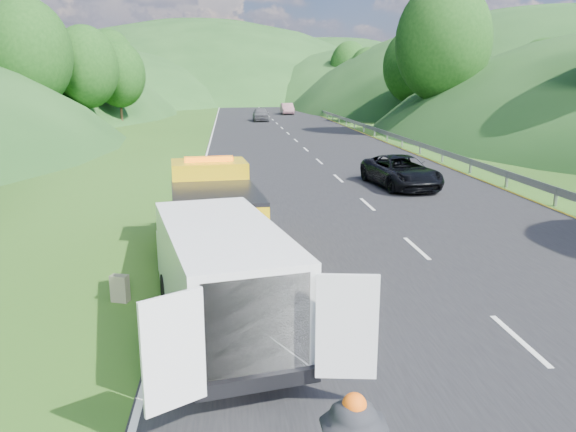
{
  "coord_description": "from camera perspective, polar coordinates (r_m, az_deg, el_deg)",
  "views": [
    {
      "loc": [
        -2.43,
        -11.33,
        4.87
      ],
      "look_at": [
        -0.9,
        3.18,
        1.3
      ],
      "focal_mm": 35.0,
      "sensor_mm": 36.0,
      "label": 1
    }
  ],
  "objects": [
    {
      "name": "ground",
      "position": [
        12.57,
        5.68,
        -9.11
      ],
      "size": [
        320.0,
        320.0,
        0.0
      ],
      "primitive_type": "plane",
      "color": "#38661E",
      "rests_on": "ground"
    },
    {
      "name": "road_surface",
      "position": [
        51.85,
        0.01,
        8.38
      ],
      "size": [
        14.0,
        200.0,
        0.02
      ],
      "primitive_type": "cube",
      "color": "black",
      "rests_on": "ground"
    },
    {
      "name": "guardrail",
      "position": [
        65.27,
        5.3,
        9.42
      ],
      "size": [
        0.06,
        140.0,
        1.52
      ],
      "primitive_type": "cube",
      "color": "gray",
      "rests_on": "ground"
    },
    {
      "name": "tree_line_left",
      "position": [
        73.39,
        -19.32,
        9.19
      ],
      "size": [
        14.0,
        140.0,
        14.0
      ],
      "primitive_type": null,
      "color": "#235218",
      "rests_on": "ground"
    },
    {
      "name": "tree_line_right",
      "position": [
        75.89,
        13.76,
        9.69
      ],
      "size": [
        14.0,
        140.0,
        14.0
      ],
      "primitive_type": null,
      "color": "#235218",
      "rests_on": "ground"
    },
    {
      "name": "hills_backdrop",
      "position": [
        146.39,
        -2.59,
        11.84
      ],
      "size": [
        201.0,
        288.6,
        44.0
      ],
      "primitive_type": null,
      "color": "#2D5B23",
      "rests_on": "ground"
    },
    {
      "name": "tow_truck",
      "position": [
        16.21,
        -7.62,
        0.81
      ],
      "size": [
        2.84,
        6.26,
        2.61
      ],
      "rotation": [
        0.0,
        0.0,
        0.1
      ],
      "color": "black",
      "rests_on": "ground"
    },
    {
      "name": "white_van",
      "position": [
        10.88,
        -6.75,
        -5.79
      ],
      "size": [
        3.87,
        6.62,
        2.21
      ],
      "rotation": [
        0.0,
        0.0,
        0.21
      ],
      "color": "black",
      "rests_on": "ground"
    },
    {
      "name": "woman",
      "position": [
        13.73,
        -10.2,
        -7.25
      ],
      "size": [
        0.47,
        0.59,
        1.49
      ],
      "primitive_type": "imported",
      "rotation": [
        0.0,
        0.0,
        1.43
      ],
      "color": "white",
      "rests_on": "ground"
    },
    {
      "name": "child",
      "position": [
        11.22,
        -6.16,
        -12.06
      ],
      "size": [
        0.6,
        0.51,
        1.09
      ],
      "primitive_type": "imported",
      "rotation": [
        0.0,
        0.0,
        -0.19
      ],
      "color": "tan",
      "rests_on": "ground"
    },
    {
      "name": "suitcase",
      "position": [
        13.21,
        -16.7,
        -7.06
      ],
      "size": [
        0.44,
        0.33,
        0.62
      ],
      "primitive_type": "cube",
      "rotation": [
        0.0,
        0.0,
        -0.34
      ],
      "color": "#595C45",
      "rests_on": "ground"
    },
    {
      "name": "passing_suv",
      "position": [
        26.5,
        11.34,
        2.89
      ],
      "size": [
        2.95,
        5.37,
        1.42
      ],
      "primitive_type": "imported",
      "rotation": [
        0.0,
        0.0,
        0.12
      ],
      "color": "black",
      "rests_on": "ground"
    },
    {
      "name": "dist_car_a",
      "position": [
        67.69,
        -2.78,
        9.61
      ],
      "size": [
        1.84,
        4.58,
        1.56
      ],
      "primitive_type": "imported",
      "color": "#494A4E",
      "rests_on": "ground"
    },
    {
      "name": "dist_car_b",
      "position": [
        80.48,
        -0.09,
        10.29
      ],
      "size": [
        1.62,
        4.65,
        1.53
      ],
      "primitive_type": "imported",
      "color": "#7E545C",
      "rests_on": "ground"
    },
    {
      "name": "dist_car_c",
      "position": [
        109.12,
        -4.01,
        11.16
      ],
      "size": [
        1.85,
        4.55,
        1.32
      ],
      "primitive_type": "imported",
      "color": "#89445F",
      "rests_on": "ground"
    }
  ]
}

